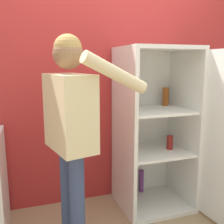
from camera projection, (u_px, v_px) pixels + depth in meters
wall_back at (109, 80)px, 2.73m from camera, size 7.00×0.06×2.55m
refrigerator at (168, 131)px, 2.54m from camera, size 0.80×1.31×1.60m
person at (71, 118)px, 1.97m from camera, size 0.74×0.60×1.66m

